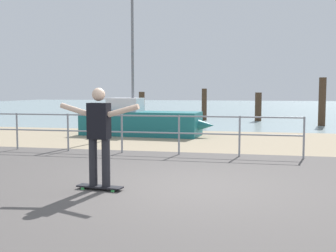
% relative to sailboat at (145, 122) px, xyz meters
% --- Properties ---
extents(ground_plane, '(24.00, 10.00, 0.04)m').
position_rel_sailboat_xyz_m(ground_plane, '(2.78, -8.89, -0.52)').
color(ground_plane, '#514C49').
rests_on(ground_plane, ground).
extents(beach_strip, '(24.00, 6.00, 0.04)m').
position_rel_sailboat_xyz_m(beach_strip, '(2.78, -0.89, -0.52)').
color(beach_strip, tan).
rests_on(beach_strip, ground).
extents(sea_surface, '(72.00, 50.00, 0.04)m').
position_rel_sailboat_xyz_m(sea_surface, '(2.78, 27.11, -0.52)').
color(sea_surface, '#849EA3').
rests_on(sea_surface, ground).
extents(railing_fence, '(10.93, 0.05, 1.05)m').
position_rel_sailboat_xyz_m(railing_fence, '(-0.24, -4.29, 0.17)').
color(railing_fence, gray).
rests_on(railing_fence, ground).
extents(sailboat, '(5.01, 1.70, 5.25)m').
position_rel_sailboat_xyz_m(sailboat, '(0.00, 0.00, 0.00)').
color(sailboat, '#19666B').
rests_on(sailboat, ground).
extents(skateboard, '(0.82, 0.29, 0.08)m').
position_rel_sailboat_xyz_m(skateboard, '(1.50, -8.39, -0.45)').
color(skateboard, black).
rests_on(skateboard, ground).
extents(skateboarder, '(1.45, 0.25, 1.65)m').
position_rel_sailboat_xyz_m(skateboarder, '(1.50, -8.39, 0.49)').
color(skateboarder, '#26262B').
rests_on(skateboarder, skateboard).
extents(groyne_post_0, '(0.30, 0.30, 1.60)m').
position_rel_sailboat_xyz_m(groyne_post_0, '(-1.73, 5.81, 0.28)').
color(groyne_post_0, '#422D1E').
rests_on(groyne_post_0, ground).
extents(groyne_post_1, '(0.28, 0.28, 1.77)m').
position_rel_sailboat_xyz_m(groyne_post_1, '(1.19, 8.16, 0.36)').
color(groyne_post_1, '#422D1E').
rests_on(groyne_post_1, ground).
extents(groyne_post_2, '(0.35, 0.35, 1.56)m').
position_rel_sailboat_xyz_m(groyne_post_2, '(4.11, 8.31, 0.26)').
color(groyne_post_2, '#422D1E').
rests_on(groyne_post_2, ground).
extents(groyne_post_3, '(0.33, 0.33, 2.28)m').
position_rel_sailboat_xyz_m(groyne_post_3, '(7.03, 5.79, 0.62)').
color(groyne_post_3, '#422D1E').
rests_on(groyne_post_3, ground).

